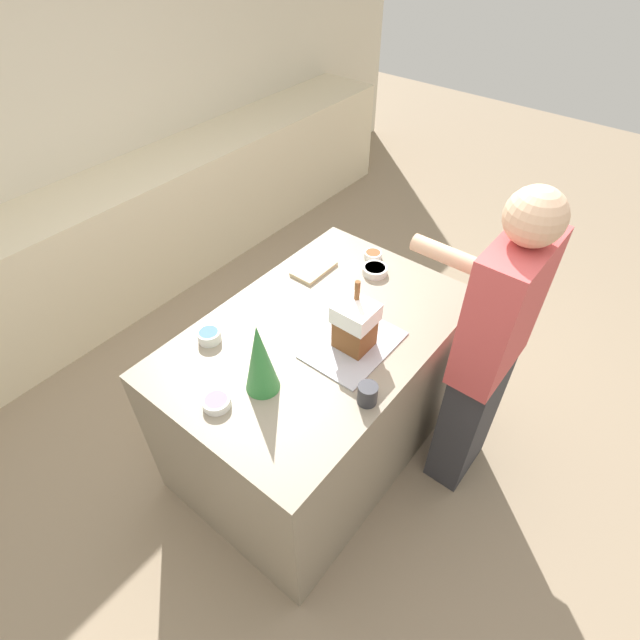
# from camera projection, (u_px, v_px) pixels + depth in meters

# --- Properties ---
(ground_plane) EXTENTS (12.00, 12.00, 0.00)m
(ground_plane) POSITION_uv_depth(u_px,v_px,m) (319.00, 441.00, 2.97)
(ground_plane) COLOR gray
(wall_back) EXTENTS (8.00, 0.05, 2.60)m
(wall_back) POSITION_uv_depth(u_px,v_px,m) (30.00, 126.00, 3.16)
(wall_back) COLOR beige
(wall_back) RESTS_ON ground_plane
(back_cabinet_block) EXTENTS (6.00, 0.60, 0.92)m
(back_cabinet_block) POSITION_uv_depth(u_px,v_px,m) (100.00, 254.00, 3.58)
(back_cabinet_block) COLOR beige
(back_cabinet_block) RESTS_ON ground_plane
(kitchen_island) EXTENTS (1.51, 0.99, 0.92)m
(kitchen_island) POSITION_uv_depth(u_px,v_px,m) (318.00, 393.00, 2.66)
(kitchen_island) COLOR gray
(kitchen_island) RESTS_ON ground_plane
(baking_tray) EXTENTS (0.44, 0.31, 0.01)m
(baking_tray) POSITION_uv_depth(u_px,v_px,m) (354.00, 345.00, 2.27)
(baking_tray) COLOR #B2B2BC
(baking_tray) RESTS_ON kitchen_island
(gingerbread_house) EXTENTS (0.16, 0.17, 0.33)m
(gingerbread_house) POSITION_uv_depth(u_px,v_px,m) (355.00, 325.00, 2.18)
(gingerbread_house) COLOR brown
(gingerbread_house) RESTS_ON baking_tray
(decorative_tree) EXTENTS (0.15, 0.15, 0.35)m
(decorative_tree) POSITION_uv_depth(u_px,v_px,m) (260.00, 358.00, 1.98)
(decorative_tree) COLOR #33843D
(decorative_tree) RESTS_ON kitchen_island
(candy_bowl_far_right) EXTENTS (0.11, 0.11, 0.05)m
(candy_bowl_far_right) POSITION_uv_depth(u_px,v_px,m) (209.00, 335.00, 2.28)
(candy_bowl_far_right) COLOR white
(candy_bowl_far_right) RESTS_ON kitchen_island
(candy_bowl_near_tray_right) EXTENTS (0.13, 0.13, 0.04)m
(candy_bowl_near_tray_right) POSITION_uv_depth(u_px,v_px,m) (375.00, 270.00, 2.65)
(candy_bowl_near_tray_right) COLOR silver
(candy_bowl_near_tray_right) RESTS_ON kitchen_island
(candy_bowl_beside_tree) EXTENTS (0.10, 0.10, 0.04)m
(candy_bowl_beside_tree) POSITION_uv_depth(u_px,v_px,m) (373.00, 255.00, 2.75)
(candy_bowl_beside_tree) COLOR white
(candy_bowl_beside_tree) RESTS_ON kitchen_island
(candy_bowl_front_corner) EXTENTS (0.12, 0.12, 0.04)m
(candy_bowl_front_corner) POSITION_uv_depth(u_px,v_px,m) (216.00, 402.00, 2.01)
(candy_bowl_front_corner) COLOR white
(candy_bowl_front_corner) RESTS_ON kitchen_island
(cookbook) EXTENTS (0.24, 0.14, 0.02)m
(cookbook) POSITION_uv_depth(u_px,v_px,m) (314.00, 269.00, 2.67)
(cookbook) COLOR #CCB78C
(cookbook) RESTS_ON kitchen_island
(mug) EXTENTS (0.08, 0.08, 0.09)m
(mug) POSITION_uv_depth(u_px,v_px,m) (368.00, 394.00, 2.01)
(mug) COLOR #2D2D33
(mug) RESTS_ON kitchen_island
(person) EXTENTS (0.45, 0.57, 1.73)m
(person) POSITION_uv_depth(u_px,v_px,m) (488.00, 355.00, 2.27)
(person) COLOR #333338
(person) RESTS_ON ground_plane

